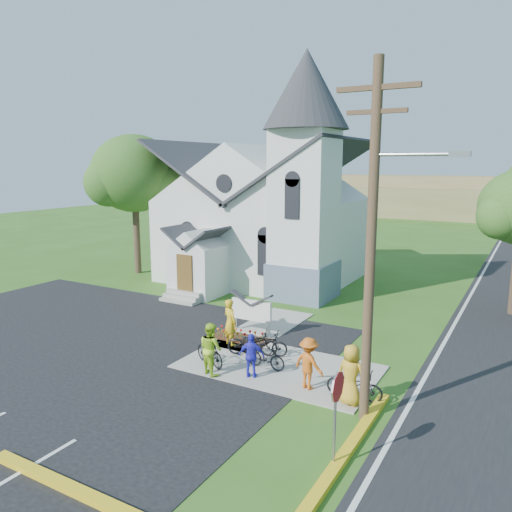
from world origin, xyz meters
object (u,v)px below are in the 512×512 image
Objects in this scene: stop_sign at (337,399)px; bike_4 at (354,385)px; utility_pole at (374,234)px; cyclist_0 at (230,322)px; bike_0 at (252,343)px; cyclist_3 at (309,363)px; bike_1 at (210,352)px; cyclist_4 at (351,375)px; bike_3 at (266,357)px; bike_2 at (264,343)px; church_sign at (251,311)px; cyclist_2 at (252,356)px; cyclist_1 at (211,348)px.

bike_4 is (-0.73, 3.61, -1.26)m from stop_sign.
utility_pole is 4.03× the size of stop_sign.
cyclist_0 is 0.99× the size of bike_0.
cyclist_3 is 0.96× the size of bike_4.
bike_0 is 1.80m from bike_1.
cyclist_4 is (5.43, -0.33, 0.44)m from bike_1.
bike_1 is at bearing 16.59° from cyclist_3.
bike_1 is 1.11× the size of bike_3.
bike_0 is 1.06× the size of bike_2.
utility_pole is (6.56, -4.70, 4.38)m from church_sign.
cyclist_2 is at bearing 7.65° from cyclist_4.
cyclist_0 is at bearing 35.48° from bike_1.
stop_sign is 1.36× the size of bike_2.
cyclist_2 is at bearing 90.74° from bike_4.
cyclist_3 is at bearing -136.82° from bike_2.
bike_4 reaches higher than bike_3.
bike_2 is (-4.90, 5.40, -1.25)m from stop_sign.
bike_2 is 3.21m from cyclist_3.
cyclist_0 is at bearing 68.33° from bike_4.
church_sign is 2.69m from bike_2.
bike_3 is at bearing -46.48° from bike_1.
bike_0 is 4.95m from cyclist_4.
bike_2 is at bearing 150.82° from utility_pole.
cyclist_2 is (-4.25, 0.72, -4.58)m from utility_pole.
cyclist_1 is at bearing -78.18° from church_sign.
cyclist_3 is at bearing -108.43° from bike_3.
bike_1 is 0.89× the size of cyclist_4.
bike_0 is at bearing -6.17° from bike_1.
bike_3 is 0.80× the size of cyclist_4.
stop_sign reaches higher than bike_4.
church_sign reaches higher than bike_4.
cyclist_4 is at bearing -154.42° from cyclist_1.
bike_2 is 4.72m from cyclist_4.
stop_sign is 5.59m from cyclist_2.
cyclist_2 is at bearing 170.40° from utility_pole.
bike_3 is 3.56m from bike_4.
bike_2 is at bearing 64.47° from bike_4.
utility_pole is at bearing -35.60° from church_sign.
bike_4 is at bearing -99.79° from bike_3.
cyclist_4 reaches higher than cyclist_3.
bike_2 is at bearing -49.13° from church_sign.
bike_1 is at bearing 111.65° from bike_3.
cyclist_4 is 1.06× the size of bike_4.
cyclist_4 is (1.54, -0.36, 0.09)m from cyclist_3.
stop_sign is at bearing -150.02° from bike_2.
bike_0 is at bearing 112.03° from bike_2.
bike_2 is at bearing -11.48° from bike_1.
church_sign is 5.79m from cyclist_3.
cyclist_0 is (0.00, -1.72, -0.02)m from church_sign.
cyclist_0 reaches higher than bike_2.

